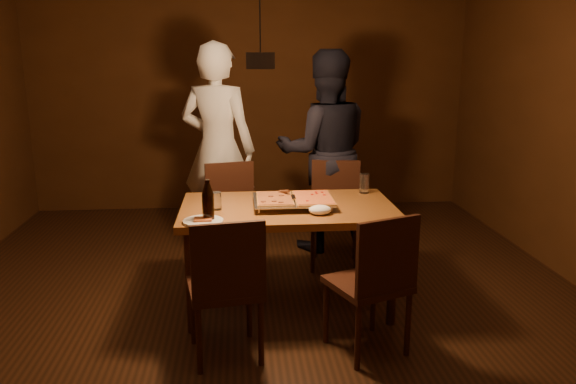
{
  "coord_description": "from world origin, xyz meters",
  "views": [
    {
      "loc": [
        -0.15,
        -3.57,
        1.79
      ],
      "look_at": [
        0.19,
        0.23,
        0.85
      ],
      "focal_mm": 35.0,
      "sensor_mm": 36.0,
      "label": 1
    }
  ],
  "objects": [
    {
      "name": "room_shell",
      "position": [
        0.0,
        0.0,
        1.4
      ],
      "size": [
        6.0,
        6.0,
        6.0
      ],
      "color": "#371C0F",
      "rests_on": "ground"
    },
    {
      "name": "dining_table",
      "position": [
        0.19,
        0.23,
        0.68
      ],
      "size": [
        1.5,
        0.9,
        0.75
      ],
      "color": "#975A26",
      "rests_on": "floor"
    },
    {
      "name": "chair_far_left",
      "position": [
        -0.21,
        1.03,
        0.54
      ],
      "size": [
        0.5,
        0.5,
        0.49
      ],
      "rotation": [
        0.0,
        0.0,
        3.36
      ],
      "color": "#38190F",
      "rests_on": "floor"
    },
    {
      "name": "chair_far_right",
      "position": [
        0.68,
        1.05,
        0.54
      ],
      "size": [
        0.49,
        0.49,
        0.49
      ],
      "rotation": [
        0.0,
        0.0,
        2.97
      ],
      "color": "#38190F",
      "rests_on": "floor"
    },
    {
      "name": "chair_near_left",
      "position": [
        -0.23,
        -0.53,
        0.54
      ],
      "size": [
        0.49,
        0.49,
        0.49
      ],
      "rotation": [
        0.0,
        0.0,
        0.17
      ],
      "color": "#38190F",
      "rests_on": "floor"
    },
    {
      "name": "chair_near_right",
      "position": [
        0.65,
        -0.53,
        0.54
      ],
      "size": [
        0.55,
        0.55,
        0.49
      ],
      "rotation": [
        0.0,
        0.0,
        0.38
      ],
      "color": "#38190F",
      "rests_on": "floor"
    },
    {
      "name": "pizza_tray",
      "position": [
        0.23,
        0.22,
        0.77
      ],
      "size": [
        0.55,
        0.46,
        0.05
      ],
      "primitive_type": "cube",
      "rotation": [
        0.0,
        0.0,
        0.01
      ],
      "color": "silver",
      "rests_on": "dining_table"
    },
    {
      "name": "pizza_meat",
      "position": [
        0.1,
        0.22,
        0.81
      ],
      "size": [
        0.26,
        0.4,
        0.02
      ],
      "primitive_type": "cube",
      "rotation": [
        0.0,
        0.0,
        -0.02
      ],
      "color": "maroon",
      "rests_on": "pizza_tray"
    },
    {
      "name": "pizza_cheese",
      "position": [
        0.37,
        0.21,
        0.81
      ],
      "size": [
        0.27,
        0.42,
        0.02
      ],
      "primitive_type": "cube",
      "rotation": [
        0.0,
        0.0,
        -0.01
      ],
      "color": "gold",
      "rests_on": "pizza_tray"
    },
    {
      "name": "spatula",
      "position": [
        0.23,
        0.23,
        0.81
      ],
      "size": [
        0.19,
        0.25,
        0.04
      ],
      "primitive_type": null,
      "rotation": [
        0.0,
        0.0,
        0.5
      ],
      "color": "silver",
      "rests_on": "pizza_tray"
    },
    {
      "name": "beer_bottle_a",
      "position": [
        -0.35,
        -0.1,
        0.89
      ],
      "size": [
        0.07,
        0.07,
        0.27
      ],
      "color": "black",
      "rests_on": "dining_table"
    },
    {
      "name": "beer_bottle_b",
      "position": [
        -0.35,
        -0.07,
        0.88
      ],
      "size": [
        0.07,
        0.07,
        0.27
      ],
      "color": "black",
      "rests_on": "dining_table"
    },
    {
      "name": "water_glass_left",
      "position": [
        -0.31,
        0.17,
        0.81
      ],
      "size": [
        0.08,
        0.08,
        0.12
      ],
      "primitive_type": "cylinder",
      "color": "silver",
      "rests_on": "dining_table"
    },
    {
      "name": "water_glass_right",
      "position": [
        0.81,
        0.55,
        0.82
      ],
      "size": [
        0.07,
        0.07,
        0.15
      ],
      "primitive_type": "cylinder",
      "color": "silver",
      "rests_on": "dining_table"
    },
    {
      "name": "plate_slice",
      "position": [
        -0.38,
        -0.13,
        0.76
      ],
      "size": [
        0.26,
        0.26,
        0.03
      ],
      "color": "white",
      "rests_on": "dining_table"
    },
    {
      "name": "napkin",
      "position": [
        0.39,
        -0.01,
        0.78
      ],
      "size": [
        0.15,
        0.12,
        0.06
      ],
      "primitive_type": "ellipsoid",
      "color": "white",
      "rests_on": "dining_table"
    },
    {
      "name": "diner_white",
      "position": [
        -0.33,
        1.48,
        0.95
      ],
      "size": [
        0.81,
        0.67,
        1.9
      ],
      "primitive_type": "imported",
      "rotation": [
        0.0,
        0.0,
        2.78
      ],
      "color": "white",
      "rests_on": "floor"
    },
    {
      "name": "diner_dark",
      "position": [
        0.64,
        1.46,
        0.92
      ],
      "size": [
        0.89,
        0.7,
        1.84
      ],
      "primitive_type": "imported",
      "rotation": [
        0.0,
        0.0,
        3.14
      ],
      "color": "black",
      "rests_on": "floor"
    },
    {
      "name": "pendant_lamp",
      "position": [
        0.0,
        0.0,
        1.76
      ],
      "size": [
        0.18,
        0.18,
        1.1
      ],
      "color": "black",
      "rests_on": "ceiling"
    }
  ]
}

